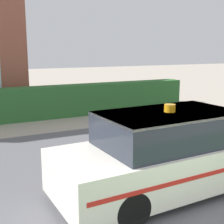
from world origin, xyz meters
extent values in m
cube|color=#5B5B60|center=(0.00, 4.27, 0.01)|extent=(28.00, 6.75, 0.01)
cube|color=#2D662D|center=(0.16, 9.88, 0.61)|extent=(11.27, 0.73, 1.22)
cylinder|color=black|center=(1.56, 3.44, 0.30)|extent=(0.59, 0.22, 0.58)
cylinder|color=black|center=(-1.23, 1.89, 0.30)|extent=(0.59, 0.22, 0.58)
cylinder|color=black|center=(-1.27, 3.35, 0.30)|extent=(0.59, 0.22, 0.58)
cube|color=silver|center=(0.16, 2.67, 0.55)|extent=(4.62, 1.81, 0.76)
cube|color=#232833|center=(0.00, 2.66, 1.22)|extent=(2.54, 1.57, 0.58)
cube|color=silver|center=(0.00, 2.66, 1.50)|extent=(2.54, 1.57, 0.04)
cube|color=red|center=(0.19, 1.83, 0.61)|extent=(4.34, 0.15, 0.07)
cube|color=red|center=(0.14, 3.50, 0.61)|extent=(4.34, 0.15, 0.07)
cylinder|color=orange|center=(0.00, 2.66, 1.58)|extent=(0.20, 0.20, 0.14)
camera|label=1|loc=(-3.37, -1.72, 2.62)|focal=50.00mm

